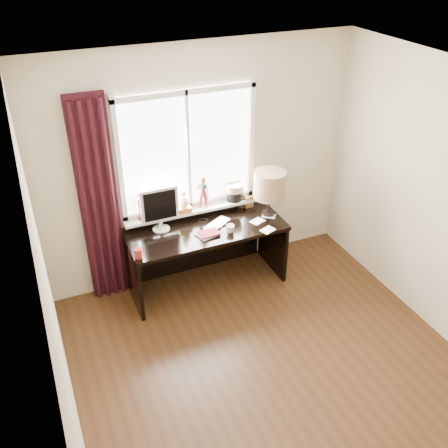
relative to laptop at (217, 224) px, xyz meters
name	(u,v)px	position (x,y,z in m)	size (l,w,h in m)	color
floor	(284,385)	(-0.04, -1.63, -0.76)	(3.50, 4.00, 0.00)	#412712
ceiling	(311,100)	(-0.04, -1.63, 1.84)	(3.50, 4.00, 0.00)	white
wall_back	(201,166)	(-0.04, 0.37, 0.54)	(3.50, 2.60, 0.00)	#C2AB92
wall_left	(58,332)	(-1.79, -1.63, 0.54)	(4.00, 2.60, 0.00)	#C2AB92
laptop	(217,224)	(0.00, 0.00, 0.00)	(0.32, 0.21, 0.03)	silver
mug	(230,228)	(0.07, -0.18, 0.03)	(0.09, 0.08, 0.09)	white
red_cup	(138,253)	(-0.94, -0.26, 0.04)	(0.08, 0.08, 0.10)	maroon
window	(190,170)	(-0.18, 0.32, 0.54)	(1.52, 0.20, 1.40)	white
curtain	(99,205)	(-1.17, 0.27, 0.35)	(0.38, 0.09, 2.25)	black
desk	(203,242)	(-0.14, 0.09, -0.26)	(1.70, 0.70, 0.75)	black
monitor	(160,207)	(-0.58, 0.15, 0.27)	(0.40, 0.18, 0.49)	beige
notebook_stack	(208,234)	(-0.16, -0.14, 0.00)	(0.25, 0.21, 0.03)	beige
brush_holder	(241,202)	(0.41, 0.27, 0.05)	(0.09, 0.09, 0.25)	black
icon_frame	(249,203)	(0.48, 0.21, 0.05)	(0.10, 0.02, 0.13)	gold
table_lamp	(270,185)	(0.61, -0.01, 0.35)	(0.35, 0.35, 0.52)	black
loose_papers	(265,222)	(0.50, -0.15, -0.01)	(0.35, 0.43, 0.00)	white
desk_cables	(223,221)	(0.09, 0.06, -0.01)	(0.44, 0.29, 0.01)	black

